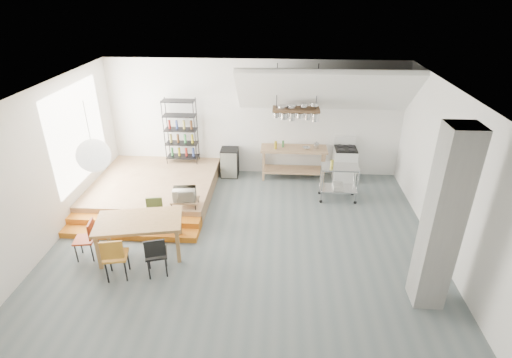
# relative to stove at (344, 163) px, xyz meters

# --- Properties ---
(floor) EXTENTS (8.00, 8.00, 0.00)m
(floor) POSITION_rel_stove_xyz_m (-2.50, -3.16, -0.48)
(floor) COLOR #566264
(floor) RESTS_ON ground
(wall_back) EXTENTS (8.00, 0.04, 3.20)m
(wall_back) POSITION_rel_stove_xyz_m (-2.50, 0.34, 1.12)
(wall_back) COLOR silver
(wall_back) RESTS_ON ground
(wall_left) EXTENTS (0.04, 7.00, 3.20)m
(wall_left) POSITION_rel_stove_xyz_m (-6.50, -3.16, 1.12)
(wall_left) COLOR silver
(wall_left) RESTS_ON ground
(wall_right) EXTENTS (0.04, 7.00, 3.20)m
(wall_right) POSITION_rel_stove_xyz_m (1.50, -3.16, 1.12)
(wall_right) COLOR silver
(wall_right) RESTS_ON ground
(ceiling) EXTENTS (8.00, 7.00, 0.02)m
(ceiling) POSITION_rel_stove_xyz_m (-2.50, -3.16, 2.72)
(ceiling) COLOR white
(ceiling) RESTS_ON wall_back
(slope_ceiling) EXTENTS (4.40, 1.44, 1.32)m
(slope_ceiling) POSITION_rel_stove_xyz_m (-0.70, -0.26, 2.07)
(slope_ceiling) COLOR white
(slope_ceiling) RESTS_ON wall_back
(window_pane) EXTENTS (0.02, 2.50, 2.20)m
(window_pane) POSITION_rel_stove_xyz_m (-6.48, -1.66, 1.32)
(window_pane) COLOR white
(window_pane) RESTS_ON wall_left
(platform) EXTENTS (3.00, 3.00, 0.40)m
(platform) POSITION_rel_stove_xyz_m (-5.00, -1.16, -0.28)
(platform) COLOR #906848
(platform) RESTS_ON ground
(step_lower) EXTENTS (3.00, 0.35, 0.13)m
(step_lower) POSITION_rel_stove_xyz_m (-5.00, -3.11, -0.41)
(step_lower) COLOR #C86A17
(step_lower) RESTS_ON ground
(step_upper) EXTENTS (3.00, 0.35, 0.27)m
(step_upper) POSITION_rel_stove_xyz_m (-5.00, -2.76, -0.35)
(step_upper) COLOR #C86A17
(step_upper) RESTS_ON ground
(concrete_column) EXTENTS (0.50, 0.50, 3.20)m
(concrete_column) POSITION_rel_stove_xyz_m (0.80, -4.66, 1.12)
(concrete_column) COLOR gray
(concrete_column) RESTS_ON ground
(kitchen_counter) EXTENTS (1.80, 0.60, 0.91)m
(kitchen_counter) POSITION_rel_stove_xyz_m (-1.40, -0.01, 0.15)
(kitchen_counter) COLOR #906848
(kitchen_counter) RESTS_ON ground
(stove) EXTENTS (0.60, 0.60, 1.18)m
(stove) POSITION_rel_stove_xyz_m (0.00, 0.00, 0.00)
(stove) COLOR white
(stove) RESTS_ON ground
(pot_rack) EXTENTS (1.20, 0.50, 1.43)m
(pot_rack) POSITION_rel_stove_xyz_m (-1.37, -0.23, 1.50)
(pot_rack) COLOR #3F2819
(pot_rack) RESTS_ON ceiling
(wire_shelving) EXTENTS (0.88, 0.38, 1.80)m
(wire_shelving) POSITION_rel_stove_xyz_m (-4.50, 0.04, 0.85)
(wire_shelving) COLOR black
(wire_shelving) RESTS_ON platform
(microwave_shelf) EXTENTS (0.60, 0.40, 0.16)m
(microwave_shelf) POSITION_rel_stove_xyz_m (-3.90, -2.41, 0.07)
(microwave_shelf) COLOR #906848
(microwave_shelf) RESTS_ON platform
(paper_lantern) EXTENTS (0.60, 0.60, 0.60)m
(paper_lantern) POSITION_rel_stove_xyz_m (-5.11, -3.78, 1.72)
(paper_lantern) COLOR white
(paper_lantern) RESTS_ON ceiling
(dining_table) EXTENTS (1.81, 1.23, 0.79)m
(dining_table) POSITION_rel_stove_xyz_m (-4.52, -3.66, 0.22)
(dining_table) COLOR olive
(dining_table) RESTS_ON ground
(chair_mustard) EXTENTS (0.49, 0.49, 0.91)m
(chair_mustard) POSITION_rel_stove_xyz_m (-4.73, -4.47, 0.06)
(chair_mustard) COLOR #B1711E
(chair_mustard) RESTS_ON ground
(chair_black) EXTENTS (0.49, 0.49, 0.86)m
(chair_black) POSITION_rel_stove_xyz_m (-4.02, -4.32, 0.03)
(chair_black) COLOR black
(chair_black) RESTS_ON ground
(chair_olive) EXTENTS (0.42, 0.42, 0.80)m
(chair_olive) POSITION_rel_stove_xyz_m (-4.46, -2.90, -0.00)
(chair_olive) COLOR #4F5E2C
(chair_olive) RESTS_ON ground
(chair_red) EXTENTS (0.43, 0.43, 0.82)m
(chair_red) POSITION_rel_stove_xyz_m (-5.52, -3.86, 0.01)
(chair_red) COLOR #A83618
(chair_red) RESTS_ON ground
(rolling_cart) EXTENTS (0.93, 0.53, 0.91)m
(rolling_cart) POSITION_rel_stove_xyz_m (-0.30, -1.15, 0.11)
(rolling_cart) COLOR silver
(rolling_cart) RESTS_ON ground
(mini_fridge) EXTENTS (0.48, 0.48, 0.81)m
(mini_fridge) POSITION_rel_stove_xyz_m (-3.18, 0.04, -0.08)
(mini_fridge) COLOR black
(mini_fridge) RESTS_ON ground
(microwave) EXTENTS (0.54, 0.40, 0.28)m
(microwave) POSITION_rel_stove_xyz_m (-3.90, -2.41, 0.22)
(microwave) COLOR beige
(microwave) RESTS_ON microwave_shelf
(bowl) EXTENTS (0.26, 0.26, 0.05)m
(bowl) POSITION_rel_stove_xyz_m (-1.06, -0.06, 0.45)
(bowl) COLOR silver
(bowl) RESTS_ON kitchen_counter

